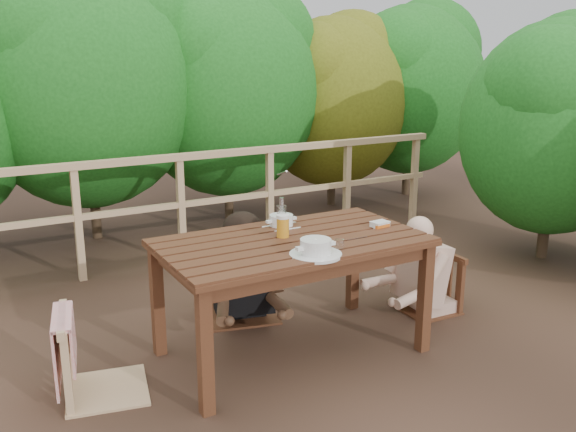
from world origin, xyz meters
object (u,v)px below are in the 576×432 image
soup_far (281,221)px  beer_glass (283,227)px  bottle (282,217)px  tumbler (339,245)px  butter_tub (380,225)px  soup_near (316,248)px  woman (238,233)px  diner_right (434,232)px  table (292,298)px  chair_left (101,315)px  chair_right (429,258)px  chair_far (239,249)px

soup_far → beer_glass: size_ratio=1.68×
bottle → tumbler: bearing=-67.9°
tumbler → butter_tub: bearing=27.1°
soup_near → woman: bearing=90.9°
diner_right → table: bearing=96.5°
table → tumbler: size_ratio=23.81×
chair_left → butter_tub: bearing=-82.9°
table → beer_glass: size_ratio=10.37×
diner_right → soup_near: diner_right is taller
chair_right → soup_far: size_ratio=3.10×
woman → tumbler: (0.19, -1.00, 0.16)m
diner_right → soup_near: (-1.27, -0.41, 0.19)m
soup_far → butter_tub: bearing=-31.8°
woman → tumbler: size_ratio=18.31×
chair_right → diner_right: size_ratio=0.67×
chair_far → diner_right: 1.42m
bottle → woman: bearing=92.6°
beer_glass → chair_left: bearing=178.2°
woman → beer_glass: size_ratio=7.97×
chair_left → chair_right: (2.38, -0.01, -0.06)m
chair_far → woman: (-0.00, 0.02, 0.11)m
woman → bottle: woman is taller
chair_left → soup_far: (1.25, 0.20, 0.32)m
chair_right → soup_near: bearing=-69.4°
table → diner_right: (1.24, 0.09, 0.23)m
chair_right → butter_tub: bearing=-74.1°
soup_near → soup_far: soup_near is taller
beer_glass → diner_right: bearing=1.1°
beer_glass → chair_far: bearing=91.2°
woman → bottle: size_ratio=4.87×
chair_left → woman: 1.28m
beer_glass → bottle: bearing=70.5°
bottle → butter_tub: (0.66, -0.15, -0.10)m
diner_right → beer_glass: 1.29m
diner_right → bottle: diner_right is taller
soup_far → beer_glass: 0.26m
bottle → butter_tub: size_ratio=2.19×
chair_far → woman: 0.12m
woman → soup_far: bearing=121.5°
butter_tub → beer_glass: bearing=164.5°
chair_left → soup_near: bearing=-98.3°
tumbler → table: bearing=116.3°
tumbler → soup_far: bearing=96.0°
chair_left → soup_far: bearing=-69.3°
beer_glass → tumbler: beer_glass is taller
chair_far → soup_near: size_ratio=3.36×
chair_left → tumbler: 1.41m
woman → bottle: bearing=106.6°
tumbler → butter_tub: 0.55m
chair_far → beer_glass: 0.70m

